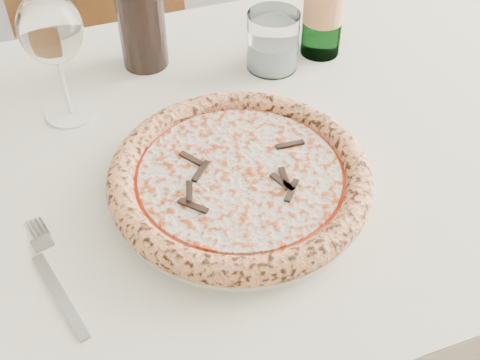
{
  "coord_description": "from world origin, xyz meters",
  "views": [
    {
      "loc": [
        -0.26,
        -0.51,
        1.32
      ],
      "look_at": [
        -0.01,
        -0.01,
        0.78
      ],
      "focal_mm": 45.0,
      "sensor_mm": 36.0,
      "label": 1
    }
  ],
  "objects_px": {
    "wine_glass": "(51,31)",
    "plate": "(240,186)",
    "chair_far": "(92,33)",
    "tumbler": "(273,44)",
    "pizza": "(240,176)",
    "dining_table": "(211,194)"
  },
  "relations": [
    {
      "from": "chair_far",
      "to": "plate",
      "type": "xyz_separation_m",
      "value": [
        -0.01,
        -0.86,
        0.23
      ]
    },
    {
      "from": "plate",
      "to": "tumbler",
      "type": "relative_size",
      "value": 3.4
    },
    {
      "from": "dining_table",
      "to": "plate",
      "type": "bearing_deg",
      "value": -90.0
    },
    {
      "from": "pizza",
      "to": "plate",
      "type": "bearing_deg",
      "value": 18.31
    },
    {
      "from": "chair_far",
      "to": "pizza",
      "type": "relative_size",
      "value": 2.71
    },
    {
      "from": "plate",
      "to": "pizza",
      "type": "xyz_separation_m",
      "value": [
        -0.0,
        -0.0,
        0.02
      ]
    },
    {
      "from": "wine_glass",
      "to": "plate",
      "type": "bearing_deg",
      "value": -59.02
    },
    {
      "from": "plate",
      "to": "tumbler",
      "type": "xyz_separation_m",
      "value": [
        0.18,
        0.24,
        0.03
      ]
    },
    {
      "from": "wine_glass",
      "to": "tumbler",
      "type": "distance_m",
      "value": 0.35
    },
    {
      "from": "dining_table",
      "to": "pizza",
      "type": "relative_size",
      "value": 4.09
    },
    {
      "from": "pizza",
      "to": "wine_glass",
      "type": "bearing_deg",
      "value": 120.98
    },
    {
      "from": "dining_table",
      "to": "tumbler",
      "type": "xyz_separation_m",
      "value": [
        0.18,
        0.14,
        0.14
      ]
    },
    {
      "from": "pizza",
      "to": "tumbler",
      "type": "xyz_separation_m",
      "value": [
        0.18,
        0.24,
        0.01
      ]
    },
    {
      "from": "plate",
      "to": "chair_far",
      "type": "bearing_deg",
      "value": 89.11
    },
    {
      "from": "chair_far",
      "to": "pizza",
      "type": "bearing_deg",
      "value": -90.89
    },
    {
      "from": "plate",
      "to": "tumbler",
      "type": "distance_m",
      "value": 0.3
    },
    {
      "from": "tumbler",
      "to": "plate",
      "type": "bearing_deg",
      "value": -126.7
    },
    {
      "from": "tumbler",
      "to": "dining_table",
      "type": "bearing_deg",
      "value": -141.91
    },
    {
      "from": "dining_table",
      "to": "wine_glass",
      "type": "xyz_separation_m",
      "value": [
        -0.16,
        0.16,
        0.24
      ]
    },
    {
      "from": "chair_far",
      "to": "wine_glass",
      "type": "bearing_deg",
      "value": -105.88
    },
    {
      "from": "wine_glass",
      "to": "tumbler",
      "type": "relative_size",
      "value": 2.06
    },
    {
      "from": "chair_far",
      "to": "tumbler",
      "type": "xyz_separation_m",
      "value": [
        0.17,
        -0.62,
        0.26
      ]
    }
  ]
}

